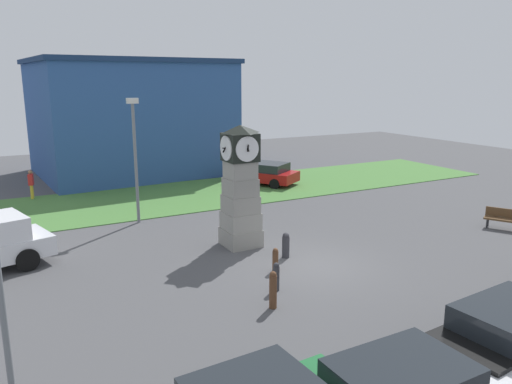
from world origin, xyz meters
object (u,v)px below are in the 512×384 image
pedestrian_crossing_lot (31,183)px  bollard_near_tower (273,290)px  bollard_mid_row (276,276)px  bollard_end_row (286,245)px  bench (504,218)px  clock_tower (240,189)px  bollard_far_row (275,259)px  street_lamp_near_road (135,151)px  car_end_of_row (264,173)px

pedestrian_crossing_lot → bollard_near_tower: bearing=-74.6°
bollard_mid_row → bollard_end_row: bollard_end_row is taller
bollard_near_tower → bollard_end_row: bearing=53.2°
bollard_near_tower → bench: bearing=8.1°
clock_tower → bollard_far_row: bearing=-93.5°
street_lamp_near_road → bollard_near_tower: bearing=-84.6°
clock_tower → bollard_mid_row: 4.89m
bollard_mid_row → bollard_far_row: (0.80, 1.40, -0.05)m
bollard_mid_row → car_end_of_row: bearing=61.9°
bollard_far_row → bench: 11.41m
clock_tower → bollard_far_row: (-0.19, -3.02, -1.86)m
car_end_of_row → bollard_near_tower: bearing=-118.6°
bollard_near_tower → bench: 13.04m
bollard_mid_row → car_end_of_row: 16.07m
bollard_end_row → pedestrian_crossing_lot: bearing=117.3°
bollard_mid_row → bollard_end_row: size_ratio=0.96×
bench → street_lamp_near_road: size_ratio=0.29×
pedestrian_crossing_lot → bench: bearing=-42.0°
bollard_near_tower → bollard_far_row: bearing=57.9°
clock_tower → bollard_mid_row: clock_tower is taller
clock_tower → bollard_near_tower: (-1.70, -5.44, -1.71)m
pedestrian_crossing_lot → bollard_end_row: bearing=-62.7°
bollard_near_tower → bollard_mid_row: 1.24m
bollard_mid_row → bollard_far_row: size_ratio=1.11×
clock_tower → bollard_mid_row: bearing=-102.6°
bollard_far_row → clock_tower: bearing=86.5°
pedestrian_crossing_lot → clock_tower: bearing=-62.0°
bench → bollard_near_tower: bearing=-171.9°
clock_tower → car_end_of_row: clock_tower is taller
bollard_mid_row → street_lamp_near_road: bearing=100.2°
bollard_mid_row → pedestrian_crossing_lot: pedestrian_crossing_lot is taller
pedestrian_crossing_lot → bollard_mid_row: bearing=-71.5°
clock_tower → bench: 11.91m
clock_tower → car_end_of_row: (6.57, 9.75, -1.57)m
clock_tower → car_end_of_row: size_ratio=1.04×
bollard_near_tower → street_lamp_near_road: (-1.00, 10.58, 2.75)m
clock_tower → street_lamp_near_road: street_lamp_near_road is taller
bollard_end_row → pedestrian_crossing_lot: (-7.46, 14.47, 0.44)m
bollard_end_row → car_end_of_row: bearing=64.1°
car_end_of_row → street_lamp_near_road: 10.68m
car_end_of_row → pedestrian_crossing_lot: (-13.18, 2.67, 0.21)m
bollard_mid_row → bench: (12.20, 0.82, 0.05)m
bollard_mid_row → pedestrian_crossing_lot: (-5.62, 16.85, 0.46)m
car_end_of_row → street_lamp_near_road: bearing=-153.5°
clock_tower → bollard_end_row: (0.84, -2.04, -1.80)m
clock_tower → bench: clock_tower is taller
bench → pedestrian_crossing_lot: bearing=138.0°
bollard_far_row → street_lamp_near_road: bearing=107.1°
car_end_of_row → clock_tower: bearing=-124.0°
clock_tower → street_lamp_near_road: (-2.70, 5.14, 1.04)m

